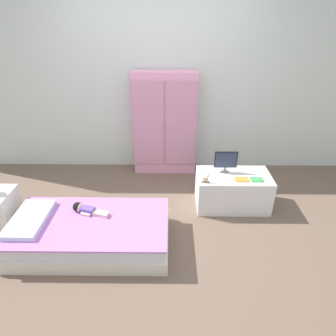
{
  "coord_description": "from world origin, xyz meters",
  "views": [
    {
      "loc": [
        0.18,
        -2.4,
        2.09
      ],
      "look_at": [
        0.15,
        0.37,
        0.59
      ],
      "focal_mm": 31.04,
      "sensor_mm": 36.0,
      "label": 1
    }
  ],
  "objects_px": {
    "rocking_horse_toy": "(206,179)",
    "bed": "(91,233)",
    "wardrobe": "(165,124)",
    "tv_stand": "(232,190)",
    "tv_monitor": "(226,161)",
    "book_green": "(257,179)",
    "book_orange": "(242,179)",
    "doll": "(84,209)"
  },
  "relations": [
    {
      "from": "tv_stand",
      "to": "book_orange",
      "type": "bearing_deg",
      "value": -59.17
    },
    {
      "from": "bed",
      "to": "wardrobe",
      "type": "xyz_separation_m",
      "value": [
        0.71,
        1.58,
        0.57
      ]
    },
    {
      "from": "wardrobe",
      "to": "rocking_horse_toy",
      "type": "distance_m",
      "value": 1.18
    },
    {
      "from": "tv_monitor",
      "to": "bed",
      "type": "bearing_deg",
      "value": -151.72
    },
    {
      "from": "wardrobe",
      "to": "tv_monitor",
      "type": "relative_size",
      "value": 5.39
    },
    {
      "from": "tv_stand",
      "to": "book_green",
      "type": "height_order",
      "value": "book_green"
    },
    {
      "from": "tv_monitor",
      "to": "wardrobe",
      "type": "bearing_deg",
      "value": 132.0
    },
    {
      "from": "wardrobe",
      "to": "book_green",
      "type": "bearing_deg",
      "value": -43.22
    },
    {
      "from": "rocking_horse_toy",
      "to": "bed",
      "type": "bearing_deg",
      "value": -156.13
    },
    {
      "from": "tv_monitor",
      "to": "book_green",
      "type": "distance_m",
      "value": 0.41
    },
    {
      "from": "bed",
      "to": "rocking_horse_toy",
      "type": "height_order",
      "value": "rocking_horse_toy"
    },
    {
      "from": "bed",
      "to": "book_green",
      "type": "xyz_separation_m",
      "value": [
        1.76,
        0.58,
        0.28
      ]
    },
    {
      "from": "tv_monitor",
      "to": "book_orange",
      "type": "xyz_separation_m",
      "value": [
        0.16,
        -0.19,
        -0.14
      ]
    },
    {
      "from": "tv_monitor",
      "to": "rocking_horse_toy",
      "type": "xyz_separation_m",
      "value": [
        -0.25,
        -0.25,
        -0.1
      ]
    },
    {
      "from": "tv_stand",
      "to": "rocking_horse_toy",
      "type": "distance_m",
      "value": 0.46
    },
    {
      "from": "wardrobe",
      "to": "tv_stand",
      "type": "xyz_separation_m",
      "value": [
        0.82,
        -0.88,
        -0.5
      ]
    },
    {
      "from": "bed",
      "to": "doll",
      "type": "distance_m",
      "value": 0.25
    },
    {
      "from": "wardrobe",
      "to": "doll",
      "type": "bearing_deg",
      "value": -119.01
    },
    {
      "from": "wardrobe",
      "to": "bed",
      "type": "bearing_deg",
      "value": -114.27
    },
    {
      "from": "rocking_horse_toy",
      "to": "tv_monitor",
      "type": "bearing_deg",
      "value": 44.9
    },
    {
      "from": "book_orange",
      "to": "book_green",
      "type": "height_order",
      "value": "same"
    },
    {
      "from": "wardrobe",
      "to": "tv_stand",
      "type": "height_order",
      "value": "wardrobe"
    },
    {
      "from": "book_green",
      "to": "tv_monitor",
      "type": "bearing_deg",
      "value": 150.53
    },
    {
      "from": "bed",
      "to": "tv_stand",
      "type": "xyz_separation_m",
      "value": [
        1.53,
        0.69,
        0.07
      ]
    },
    {
      "from": "book_orange",
      "to": "rocking_horse_toy",
      "type": "bearing_deg",
      "value": -171.73
    },
    {
      "from": "doll",
      "to": "tv_stand",
      "type": "relative_size",
      "value": 0.46
    },
    {
      "from": "tv_monitor",
      "to": "book_orange",
      "type": "distance_m",
      "value": 0.29
    },
    {
      "from": "tv_stand",
      "to": "doll",
      "type": "bearing_deg",
      "value": -161.4
    },
    {
      "from": "bed",
      "to": "tv_monitor",
      "type": "bearing_deg",
      "value": 28.28
    },
    {
      "from": "tv_stand",
      "to": "rocking_horse_toy",
      "type": "xyz_separation_m",
      "value": [
        -0.35,
        -0.17,
        0.25
      ]
    },
    {
      "from": "wardrobe",
      "to": "tv_monitor",
      "type": "height_order",
      "value": "wardrobe"
    },
    {
      "from": "bed",
      "to": "wardrobe",
      "type": "bearing_deg",
      "value": 65.73
    },
    {
      "from": "tv_monitor",
      "to": "rocking_horse_toy",
      "type": "relative_size",
      "value": 2.56
    },
    {
      "from": "tv_monitor",
      "to": "book_green",
      "type": "xyz_separation_m",
      "value": [
        0.33,
        -0.19,
        -0.14
      ]
    },
    {
      "from": "wardrobe",
      "to": "tv_stand",
      "type": "relative_size",
      "value": 1.68
    },
    {
      "from": "wardrobe",
      "to": "rocking_horse_toy",
      "type": "bearing_deg",
      "value": -65.61
    },
    {
      "from": "book_orange",
      "to": "bed",
      "type": "bearing_deg",
      "value": -159.89
    },
    {
      "from": "tv_stand",
      "to": "book_green",
      "type": "xyz_separation_m",
      "value": [
        0.23,
        -0.11,
        0.22
      ]
    },
    {
      "from": "tv_stand",
      "to": "tv_monitor",
      "type": "bearing_deg",
      "value": 140.92
    },
    {
      "from": "tv_monitor",
      "to": "book_green",
      "type": "relative_size",
      "value": 1.92
    },
    {
      "from": "book_green",
      "to": "rocking_horse_toy",
      "type": "bearing_deg",
      "value": -174.11
    },
    {
      "from": "bed",
      "to": "book_green",
      "type": "distance_m",
      "value": 1.88
    }
  ]
}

